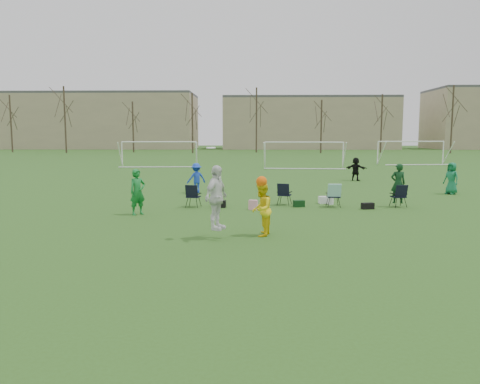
{
  "coord_description": "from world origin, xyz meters",
  "views": [
    {
      "loc": [
        -0.95,
        -12.07,
        3.04
      ],
      "look_at": [
        -1.3,
        2.68,
        1.25
      ],
      "focal_mm": 35.0,
      "sensor_mm": 36.0,
      "label": 1
    }
  ],
  "objects_px": {
    "fielder_green_far": "(451,178)",
    "center_contest": "(237,203)",
    "goal_right": "(411,146)",
    "fielder_blue": "(196,178)",
    "goal_left": "(159,147)",
    "fielder_black": "(356,169)",
    "goal_mid": "(304,147)",
    "fielder_green_near": "(138,192)"
  },
  "relations": [
    {
      "from": "fielder_green_far",
      "to": "goal_mid",
      "type": "relative_size",
      "value": 0.22
    },
    {
      "from": "goal_right",
      "to": "fielder_blue",
      "type": "bearing_deg",
      "value": -135.89
    },
    {
      "from": "goal_mid",
      "to": "fielder_blue",
      "type": "bearing_deg",
      "value": -107.9
    },
    {
      "from": "fielder_green_far",
      "to": "fielder_blue",
      "type": "bearing_deg",
      "value": -123.24
    },
    {
      "from": "fielder_black",
      "to": "goal_left",
      "type": "height_order",
      "value": "goal_left"
    },
    {
      "from": "center_contest",
      "to": "fielder_green_near",
      "type": "bearing_deg",
      "value": 134.89
    },
    {
      "from": "fielder_blue",
      "to": "fielder_green_far",
      "type": "relative_size",
      "value": 0.96
    },
    {
      "from": "fielder_black",
      "to": "goal_mid",
      "type": "height_order",
      "value": "goal_mid"
    },
    {
      "from": "fielder_black",
      "to": "goal_left",
      "type": "xyz_separation_m",
      "value": [
        -16.11,
        14.51,
        1.14
      ]
    },
    {
      "from": "fielder_green_far",
      "to": "goal_left",
      "type": "relative_size",
      "value": 0.22
    },
    {
      "from": "fielder_blue",
      "to": "goal_mid",
      "type": "height_order",
      "value": "goal_mid"
    },
    {
      "from": "fielder_blue",
      "to": "fielder_green_far",
      "type": "height_order",
      "value": "fielder_green_far"
    },
    {
      "from": "fielder_green_near",
      "to": "center_contest",
      "type": "xyz_separation_m",
      "value": [
        3.95,
        -3.97,
        0.18
      ]
    },
    {
      "from": "fielder_green_far",
      "to": "fielder_black",
      "type": "distance_m",
      "value": 7.91
    },
    {
      "from": "fielder_green_near",
      "to": "fielder_blue",
      "type": "distance_m",
      "value": 7.03
    },
    {
      "from": "fielder_green_near",
      "to": "goal_mid",
      "type": "xyz_separation_m",
      "value": [
        9.3,
        26.37,
        1.04
      ]
    },
    {
      "from": "fielder_green_far",
      "to": "goal_mid",
      "type": "height_order",
      "value": "goal_mid"
    },
    {
      "from": "fielder_black",
      "to": "goal_left",
      "type": "bearing_deg",
      "value": -9.61
    },
    {
      "from": "fielder_green_far",
      "to": "center_contest",
      "type": "height_order",
      "value": "center_contest"
    },
    {
      "from": "fielder_black",
      "to": "goal_right",
      "type": "xyz_separation_m",
      "value": [
        9.89,
        18.51,
        1.14
      ]
    },
    {
      "from": "fielder_green_far",
      "to": "center_contest",
      "type": "bearing_deg",
      "value": -77.88
    },
    {
      "from": "fielder_green_near",
      "to": "fielder_black",
      "type": "xyz_separation_m",
      "value": [
        11.41,
        13.87,
        -0.09
      ]
    },
    {
      "from": "fielder_black",
      "to": "goal_mid",
      "type": "relative_size",
      "value": 0.21
    },
    {
      "from": "goal_right",
      "to": "goal_left",
      "type": "bearing_deg",
      "value": -179.25
    },
    {
      "from": "fielder_green_near",
      "to": "goal_mid",
      "type": "bearing_deg",
      "value": 28.25
    },
    {
      "from": "fielder_blue",
      "to": "fielder_black",
      "type": "height_order",
      "value": "fielder_blue"
    },
    {
      "from": "goal_left",
      "to": "goal_right",
      "type": "xyz_separation_m",
      "value": [
        26.0,
        4.0,
        0.0
      ]
    },
    {
      "from": "goal_mid",
      "to": "center_contest",
      "type": "bearing_deg",
      "value": -96.0
    },
    {
      "from": "fielder_green_near",
      "to": "goal_mid",
      "type": "height_order",
      "value": "goal_mid"
    },
    {
      "from": "fielder_black",
      "to": "center_contest",
      "type": "height_order",
      "value": "center_contest"
    },
    {
      "from": "fielder_green_near",
      "to": "fielder_green_far",
      "type": "height_order",
      "value": "fielder_green_near"
    },
    {
      "from": "fielder_green_near",
      "to": "goal_right",
      "type": "distance_m",
      "value": 38.77
    },
    {
      "from": "fielder_blue",
      "to": "center_contest",
      "type": "distance_m",
      "value": 11.13
    },
    {
      "from": "fielder_blue",
      "to": "fielder_green_far",
      "type": "xyz_separation_m",
      "value": [
        13.31,
        -0.17,
        0.04
      ]
    },
    {
      "from": "fielder_green_far",
      "to": "goal_right",
      "type": "xyz_separation_m",
      "value": [
        6.53,
        25.67,
        1.1
      ]
    },
    {
      "from": "fielder_black",
      "to": "goal_mid",
      "type": "bearing_deg",
      "value": -48.03
    },
    {
      "from": "goal_mid",
      "to": "fielder_green_near",
      "type": "bearing_deg",
      "value": -105.43
    },
    {
      "from": "fielder_green_near",
      "to": "fielder_green_far",
      "type": "relative_size",
      "value": 1.07
    },
    {
      "from": "fielder_blue",
      "to": "goal_mid",
      "type": "relative_size",
      "value": 0.21
    },
    {
      "from": "fielder_black",
      "to": "center_contest",
      "type": "bearing_deg",
      "value": 99.71
    },
    {
      "from": "fielder_blue",
      "to": "center_contest",
      "type": "relative_size",
      "value": 0.58
    },
    {
      "from": "fielder_green_near",
      "to": "goal_mid",
      "type": "distance_m",
      "value": 27.98
    }
  ]
}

